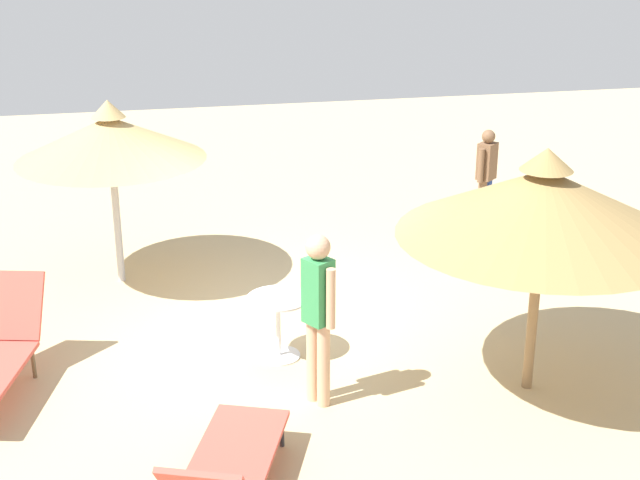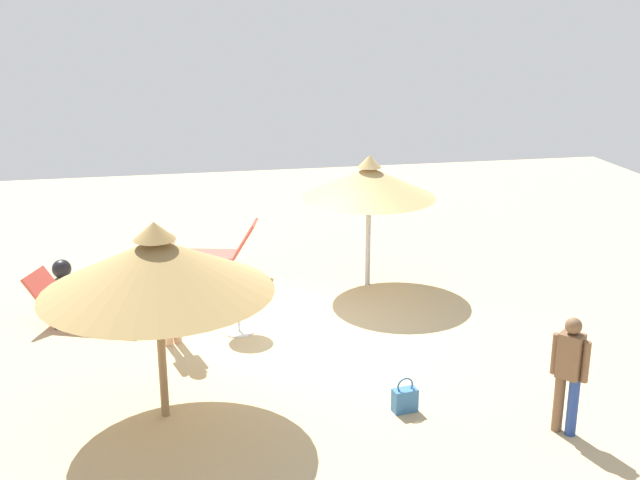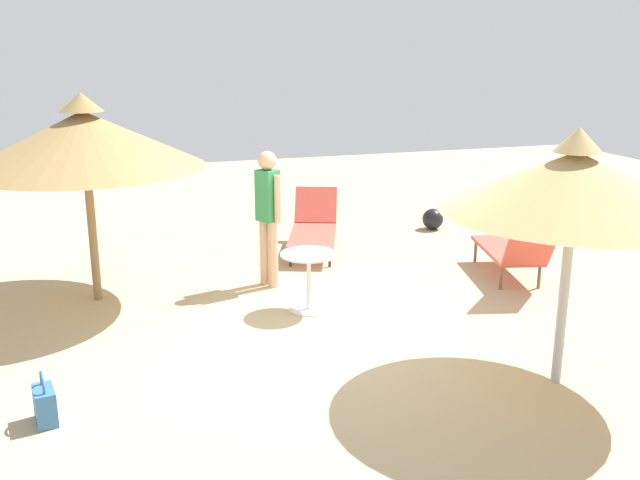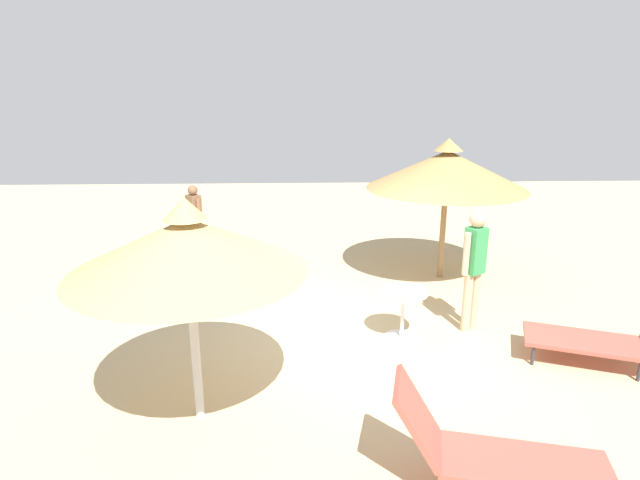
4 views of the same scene
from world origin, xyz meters
The scene contains 8 objects.
ground centered at (0.00, 0.00, -0.05)m, with size 24.00×24.00×0.10m, color tan.
parasol_umbrella_back centered at (-1.74, -1.79, 1.93)m, with size 2.38×2.38×2.42m.
parasol_umbrella_near_left centered at (1.96, 2.31, 2.01)m, with size 2.84×2.84×2.56m.
lounge_chair_near_right centered at (3.23, -0.93, 0.37)m, with size 1.93×1.28×0.84m.
person_standing_front centered at (-2.80, 3.67, 0.85)m, with size 0.35×0.37×1.51m.
person_standing_center centered at (1.81, 0.13, 1.03)m, with size 0.39×0.32×1.79m.
handbag centered at (-1.05, 2.80, 0.17)m, with size 0.34×0.21×0.47m.
side_table_round centered at (0.78, -0.10, 0.49)m, with size 0.68×0.68×0.71m.
Camera 1 is at (9.69, -1.48, 4.80)m, focal length 51.40 mm.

